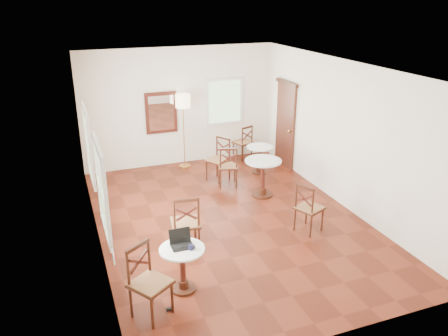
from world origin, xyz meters
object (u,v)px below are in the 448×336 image
Objects in this scene: chair_near_b at (149,282)px; power_adapter at (169,309)px; chair_mid_b at (309,208)px; mouse at (182,247)px; chair_back_b at (219,159)px; water_glass at (187,240)px; chair_near_a at (185,223)px; cafe_table_near at (183,264)px; chair_mid_a at (228,166)px; floor_lamp at (183,106)px; chair_back_a at (243,142)px; navy_mug at (191,247)px; cafe_table_mid at (263,174)px; cafe_table_back at (260,157)px; laptop at (181,242)px.

chair_near_b is 0.57m from power_adapter.
power_adapter is (-3.01, -1.32, -0.47)m from chair_mid_b.
chair_back_b is at bearing 69.12° from mouse.
mouse reaches higher than power_adapter.
chair_near_a is at bearing 75.70° from water_glass.
chair_back_b reaches higher than cafe_table_near.
chair_near_b is 4.66m from chair_mid_a.
chair_back_b is at bearing -64.55° from floor_lamp.
chair_near_a reaches higher than chair_mid_b.
navy_mug is (-2.98, -5.10, 0.29)m from chair_back_a.
water_glass is at bearing 48.45° from cafe_table_near.
chair_back_b is 11.68× the size of power_adapter.
floor_lamp is at bearing -97.74° from chair_near_a.
chair_near_b is (-0.93, -1.45, -0.00)m from chair_near_a.
chair_mid_a reaches higher than cafe_table_mid.
chair_mid_b reaches higher than navy_mug.
chair_near_b is 1.09× the size of chair_mid_b.
floor_lamp is (1.45, 4.99, 1.16)m from cafe_table_near.
power_adapter is (-3.43, -5.43, -0.45)m from chair_back_a.
chair_back_b is at bearing -112.20° from chair_near_a.
cafe_table_back is 0.67× the size of chair_back_b.
cafe_table_near reaches higher than cafe_table_back.
chair_back_b is at bearing 62.20° from laptop.
cafe_table_near is at bearing -133.96° from cafe_table_mid.
chair_mid_a reaches higher than laptop.
power_adapter is (-1.77, -5.39, -1.59)m from floor_lamp.
water_glass is (-0.01, 0.20, 0.01)m from navy_mug.
navy_mug is at bearing -10.57° from chair_near_b.
chair_near_a is 10.80× the size of navy_mug.
chair_mid_a is 3.87m from water_glass.
mouse is 0.83× the size of water_glass.
navy_mug is (0.10, -0.17, -0.02)m from laptop.
chair_back_b reaches higher than cafe_table_mid.
laptop is at bearing 80.32° from cafe_table_near.
chair_mid_a is at bearing -9.81° from chair_mid_b.
laptop is 3.78× the size of mouse.
chair_near_a is 2.34m from chair_mid_b.
chair_near_a reaches higher than cafe_table_back.
power_adapter is at bearing -38.53° from chair_near_b.
cafe_table_mid is (2.57, 2.66, 0.08)m from cafe_table_near.
chair_mid_b reaches higher than mouse.
cafe_table_back is 4.92m from laptop.
laptop is (-3.06, -3.83, 0.35)m from cafe_table_back.
chair_near_b is at bearing -146.73° from cafe_table_near.
chair_back_a is at bearing 88.92° from cafe_table_back.
chair_mid_b is 9.82× the size of navy_mug.
chair_near_b is 3.25× the size of laptop.
floor_lamp reaches higher than laptop.
chair_mid_b is 4.40m from floor_lamp.
cafe_table_near is 4.02m from chair_mid_a.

